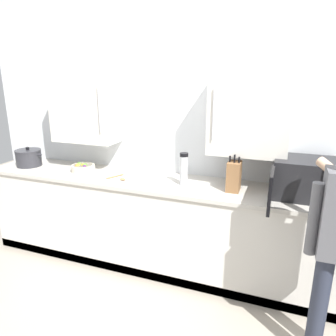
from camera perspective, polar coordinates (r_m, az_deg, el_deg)
ground_plane at (r=2.94m, az=-7.77°, el=-23.44°), size 9.19×9.19×0.00m
back_wall_tiled at (r=3.19m, az=-0.34°, el=7.85°), size 4.12×0.44×2.71m
counter_unit at (r=3.21m, az=-2.24°, el=-9.89°), size 3.59×0.61×0.91m
microwave_oven at (r=2.80m, az=22.85°, el=-1.71°), size 0.50×0.75×0.32m
wooden_spoon at (r=3.10m, az=-8.74°, el=-1.76°), size 0.20×0.18×0.02m
stock_pot at (r=3.80m, az=-23.72°, el=1.70°), size 0.37×0.27×0.21m
knife_block at (r=2.78m, az=11.73°, el=-1.46°), size 0.11×0.15×0.33m
fruit_bowl at (r=3.40m, az=-15.00°, el=0.07°), size 0.24×0.24×0.10m
thermos_flask at (r=2.86m, az=2.85°, el=-0.19°), size 0.08×0.08×0.30m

